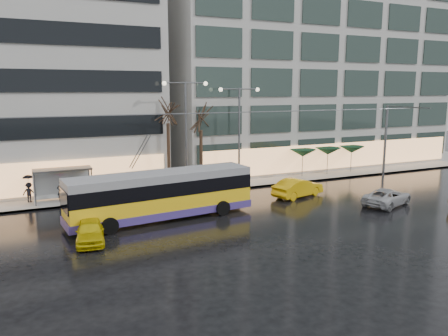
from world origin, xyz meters
TOP-DOWN VIEW (x-y plane):
  - ground at (0.00, 0.00)m, footprint 140.00×140.00m
  - sidewalk at (2.00, 14.00)m, footprint 80.00×10.00m
  - kerb at (2.00, 9.05)m, footprint 80.00×0.10m
  - building_right at (19.00, 19.00)m, footprint 32.00×14.00m
  - trolleybus at (-2.42, 3.31)m, footprint 12.58×5.19m
  - catenary at (1.00, 7.94)m, footprint 42.24×5.12m
  - bus_shelter at (-8.38, 10.69)m, footprint 4.20×1.60m
  - street_lamp_near at (2.00, 10.80)m, footprint 3.96×0.36m
  - street_lamp_far at (7.00, 10.80)m, footprint 3.96×0.36m
  - tree_a at (0.50, 11.00)m, footprint 3.20×3.20m
  - tree_b at (3.50, 11.20)m, footprint 3.20×3.20m
  - parasol_a at (14.00, 11.00)m, footprint 2.50×2.50m
  - parasol_b at (17.00, 11.00)m, footprint 2.50×2.50m
  - parasol_c at (20.00, 11.00)m, footprint 2.50×2.50m
  - taxi_a at (-7.42, 0.69)m, footprint 2.02×3.96m
  - taxi_b at (9.25, 4.71)m, footprint 4.84×2.76m
  - sedan_silver at (13.84, -0.23)m, footprint 5.02×3.52m
  - pedestrian_a at (-8.19, 10.51)m, footprint 1.00×1.02m
  - pedestrian_b at (-6.27, 9.81)m, footprint 0.86×0.72m
  - pedestrian_c at (-10.39, 11.21)m, footprint 1.10×1.05m

SIDE VIEW (x-z plane):
  - ground at x=0.00m, z-range 0.00..0.00m
  - sidewalk at x=2.00m, z-range 0.00..0.15m
  - kerb at x=2.00m, z-range 0.00..0.15m
  - sedan_silver at x=13.84m, z-range 0.00..1.27m
  - taxi_a at x=-7.42m, z-range 0.00..1.29m
  - taxi_b at x=9.25m, z-range 0.00..1.51m
  - pedestrian_b at x=-6.27m, z-range 0.15..1.76m
  - pedestrian_c at x=-10.39m, z-range 0.22..2.33m
  - trolleybus at x=-2.42m, z-range -1.32..4.43m
  - pedestrian_a at x=-8.19m, z-range 0.53..2.72m
  - bus_shelter at x=-8.38m, z-range 0.71..3.22m
  - parasol_a at x=14.00m, z-range 1.12..3.77m
  - parasol_b at x=17.00m, z-range 1.12..3.77m
  - parasol_c at x=20.00m, z-range 1.12..3.77m
  - catenary at x=1.00m, z-range 0.75..7.75m
  - street_lamp_far at x=7.00m, z-range 1.45..9.98m
  - street_lamp_near at x=2.00m, z-range 1.48..10.51m
  - tree_b at x=3.50m, z-range 2.55..10.25m
  - tree_a at x=0.50m, z-range 2.89..11.29m
  - building_right at x=19.00m, z-range 0.15..25.15m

